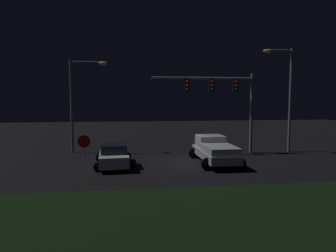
# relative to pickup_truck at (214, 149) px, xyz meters

# --- Properties ---
(ground_plane) EXTENTS (80.00, 80.00, 0.00)m
(ground_plane) POSITION_rel_pickup_truck_xyz_m (-2.02, 0.87, -1.00)
(ground_plane) COLOR black
(grass_median) EXTENTS (26.93, 6.72, 0.10)m
(grass_median) POSITION_rel_pickup_truck_xyz_m (-2.02, -9.11, -0.95)
(grass_median) COLOR black
(grass_median) RESTS_ON ground_plane
(pickup_truck) EXTENTS (2.88, 5.41, 1.80)m
(pickup_truck) POSITION_rel_pickup_truck_xyz_m (0.00, 0.00, 0.00)
(pickup_truck) COLOR #B7B7BC
(pickup_truck) RESTS_ON ground_plane
(car_sedan) EXTENTS (2.66, 4.50, 1.51)m
(car_sedan) POSITION_rel_pickup_truck_xyz_m (-6.84, -0.19, -0.26)
(car_sedan) COLOR silver
(car_sedan) RESTS_ON ground_plane
(traffic_signal_gantry) EXTENTS (8.32, 0.56, 6.50)m
(traffic_signal_gantry) POSITION_rel_pickup_truck_xyz_m (1.72, 3.50, 3.90)
(traffic_signal_gantry) COLOR slate
(traffic_signal_gantry) RESTS_ON ground_plane
(street_lamp_left) EXTENTS (3.03, 0.44, 7.59)m
(street_lamp_left) POSITION_rel_pickup_truck_xyz_m (-9.81, 5.33, 3.87)
(street_lamp_left) COLOR slate
(street_lamp_left) RESTS_ON ground_plane
(street_lamp_right) EXTENTS (2.60, 0.44, 8.58)m
(street_lamp_right) POSITION_rel_pickup_truck_xyz_m (7.05, 3.56, 4.37)
(street_lamp_right) COLOR slate
(street_lamp_right) RESTS_ON ground_plane
(stop_sign) EXTENTS (0.76, 0.08, 2.23)m
(stop_sign) POSITION_rel_pickup_truck_xyz_m (-8.56, -1.32, 0.56)
(stop_sign) COLOR slate
(stop_sign) RESTS_ON ground_plane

